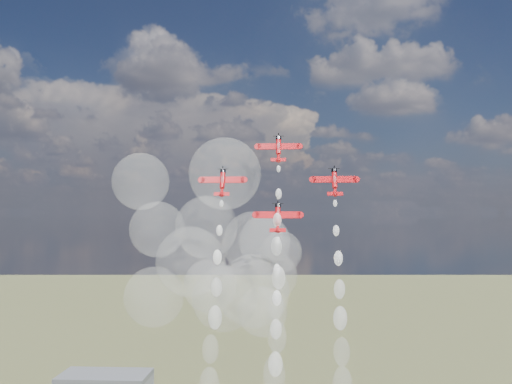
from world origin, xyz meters
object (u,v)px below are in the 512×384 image
Objects in this scene: plane_left at (222,182)px; plane_right at (335,181)px; plane_slot at (278,217)px; plane_lead at (278,148)px.

plane_left is 1.00× the size of plane_right.
plane_right is at bearing 16.86° from plane_slot.
plane_slot is (0.00, -9.17, -19.10)m from plane_lead.
plane_right reaches higher than plane_slot.
plane_lead is at bearing 16.86° from plane_left.
plane_lead is 18.47m from plane_right.
plane_slot is (-15.13, -4.59, -9.55)m from plane_right.
plane_lead reaches higher than plane_left.
plane_left is (-15.13, -4.59, -9.55)m from plane_lead.
plane_left is 18.47m from plane_slot.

